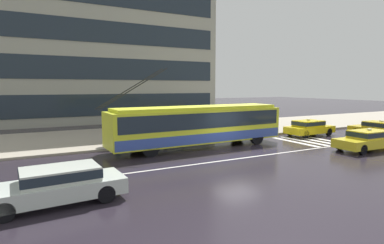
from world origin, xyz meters
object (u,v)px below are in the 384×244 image
object	(u,v)px
private_car_oncoming	(57,184)
taxi_ahead_of_bus	(309,127)
trolleybus	(199,125)
taxi_oncoming_far	(368,139)
pedestrian_approaching_curb	(116,119)
taxi_cross_traffic	(380,129)
pedestrian_walking_past	(166,119)
pedestrian_at_shelter	(183,117)

from	to	relation	value
private_car_oncoming	taxi_ahead_of_bus	bearing A→B (deg)	18.45
trolleybus	private_car_oncoming	bearing A→B (deg)	-144.63
taxi_oncoming_far	pedestrian_approaching_curb	world-z (taller)	pedestrian_approaching_curb
taxi_cross_traffic	pedestrian_walking_past	distance (m)	16.96
pedestrian_approaching_curb	private_car_oncoming	bearing A→B (deg)	-115.15
taxi_cross_traffic	private_car_oncoming	world-z (taller)	taxi_cross_traffic
private_car_oncoming	pedestrian_approaching_curb	distance (m)	10.27
pedestrian_walking_past	taxi_oncoming_far	bearing A→B (deg)	-38.84
pedestrian_approaching_curb	pedestrian_walking_past	size ratio (longest dim) A/B	1.07
taxi_cross_traffic	pedestrian_at_shelter	world-z (taller)	pedestrian_at_shelter
trolleybus	pedestrian_at_shelter	distance (m)	4.45
pedestrian_approaching_curb	taxi_ahead_of_bus	bearing A→B (deg)	-9.99
taxi_cross_traffic	taxi_ahead_of_bus	world-z (taller)	same
taxi_oncoming_far	private_car_oncoming	distance (m)	18.23
taxi_ahead_of_bus	pedestrian_walking_past	world-z (taller)	pedestrian_walking_past
pedestrian_at_shelter	pedestrian_approaching_curb	bearing A→B (deg)	-164.46
trolleybus	private_car_oncoming	world-z (taller)	trolleybus
private_car_oncoming	pedestrian_at_shelter	distance (m)	14.83
taxi_oncoming_far	pedestrian_walking_past	size ratio (longest dim) A/B	2.28
trolleybus	taxi_cross_traffic	distance (m)	15.04
taxi_ahead_of_bus	taxi_oncoming_far	bearing A→B (deg)	-103.41
trolleybus	taxi_oncoming_far	size ratio (longest dim) A/B	2.84
private_car_oncoming	pedestrian_approaching_curb	world-z (taller)	pedestrian_approaching_curb
pedestrian_at_shelter	pedestrian_walking_past	size ratio (longest dim) A/B	0.98
trolleybus	taxi_ahead_of_bus	size ratio (longest dim) A/B	2.99
taxi_ahead_of_bus	pedestrian_approaching_curb	distance (m)	15.56
trolleybus	pedestrian_walking_past	distance (m)	2.81
private_car_oncoming	trolleybus	bearing A→B (deg)	35.37
pedestrian_at_shelter	taxi_oncoming_far	bearing A→B (deg)	-51.37
pedestrian_walking_past	private_car_oncoming	bearing A→B (deg)	-131.24
pedestrian_at_shelter	pedestrian_approaching_curb	world-z (taller)	pedestrian_approaching_curb
pedestrian_at_shelter	pedestrian_approaching_curb	size ratio (longest dim) A/B	0.92
pedestrian_walking_past	trolleybus	bearing A→B (deg)	-63.07
taxi_oncoming_far	pedestrian_walking_past	bearing A→B (deg)	141.16
taxi_ahead_of_bus	private_car_oncoming	distance (m)	20.69
taxi_ahead_of_bus	pedestrian_walking_past	bearing A→B (deg)	168.29
taxi_ahead_of_bus	pedestrian_approaching_curb	bearing A→B (deg)	170.01
private_car_oncoming	pedestrian_walking_past	distance (m)	11.99
pedestrian_approaching_curb	pedestrian_walking_past	world-z (taller)	pedestrian_approaching_curb
trolleybus	pedestrian_approaching_curb	world-z (taller)	trolleybus
taxi_oncoming_far	trolleybus	bearing A→B (deg)	147.27
taxi_ahead_of_bus	taxi_cross_traffic	bearing A→B (deg)	-38.52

